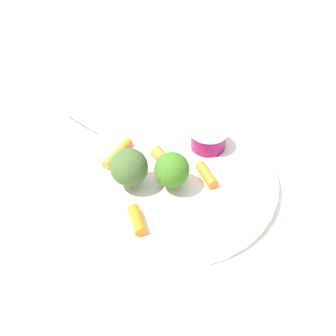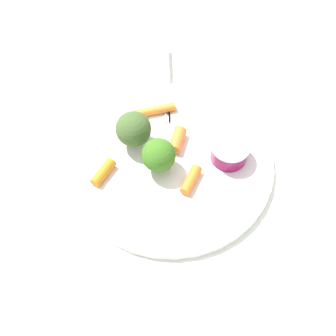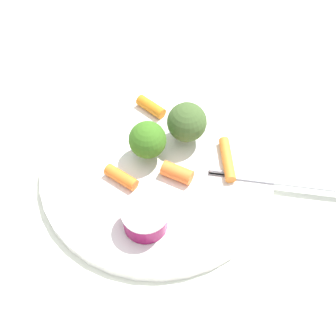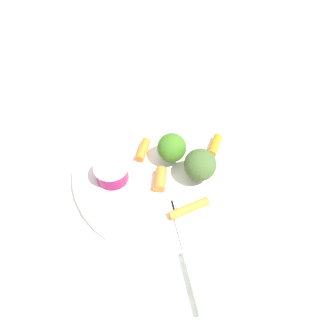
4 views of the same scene
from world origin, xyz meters
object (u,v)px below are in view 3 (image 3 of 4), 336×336
broccoli_floret_1 (187,122)px  carrot_stick_0 (227,159)px  sauce_cup (145,218)px  carrot_stick_1 (121,177)px  carrot_stick_3 (177,173)px  broccoli_floret_0 (148,140)px  fork (276,182)px  carrot_stick_2 (151,107)px  plate (157,171)px

broccoli_floret_1 → carrot_stick_0: size_ratio=0.93×
sauce_cup → carrot_stick_1: 0.07m
carrot_stick_1 → carrot_stick_3: bearing=-76.8°
sauce_cup → broccoli_floret_0: size_ratio=0.98×
sauce_cup → carrot_stick_1: sauce_cup is taller
sauce_cup → carrot_stick_0: 0.13m
carrot_stick_3 → fork: bearing=-85.2°
carrot_stick_2 → fork: (-0.09, -0.16, -0.01)m
broccoli_floret_0 → carrot_stick_1: (-0.04, 0.02, -0.02)m
carrot_stick_1 → fork: (0.02, -0.18, -0.01)m
broccoli_floret_1 → fork: bearing=-113.8°
carrot_stick_0 → carrot_stick_3: 0.06m
sauce_cup → broccoli_floret_1: (0.13, -0.03, 0.02)m
carrot_stick_1 → carrot_stick_2: (0.11, -0.02, 0.00)m
plate → carrot_stick_3: (-0.01, -0.03, 0.01)m
carrot_stick_1 → carrot_stick_2: size_ratio=1.03×
carrot_stick_1 → fork: size_ratio=0.25×
sauce_cup → plate: bearing=-0.2°
carrot_stick_0 → carrot_stick_1: 0.13m
broccoli_floret_0 → carrot_stick_1: bearing=149.2°
plate → sauce_cup: sauce_cup is taller
broccoli_floret_1 → carrot_stick_3: bearing=176.9°
carrot_stick_2 → carrot_stick_3: 0.11m
sauce_cup → carrot_stick_3: sauce_cup is taller
plate → broccoli_floret_0: (0.02, 0.01, 0.04)m
sauce_cup → carrot_stick_3: bearing=-20.3°
fork → carrot_stick_1: bearing=97.9°
plate → carrot_stick_0: (0.02, -0.08, 0.01)m
sauce_cup → carrot_stick_2: size_ratio=1.29×
broccoli_floret_0 → carrot_stick_2: (0.07, 0.01, -0.02)m
sauce_cup → carrot_stick_0: bearing=-39.6°
carrot_stick_0 → fork: size_ratio=0.37×
sauce_cup → carrot_stick_2: (0.17, 0.02, -0.01)m
sauce_cup → carrot_stick_1: size_ratio=1.25×
broccoli_floret_0 → carrot_stick_1: broccoli_floret_0 is taller
sauce_cup → carrot_stick_2: sauce_cup is taller
broccoli_floret_0 → fork: 0.16m
carrot_stick_2 → sauce_cup: bearing=-172.3°
broccoli_floret_0 → carrot_stick_2: size_ratio=1.31×
sauce_cup → broccoli_floret_0: broccoli_floret_0 is taller
carrot_stick_0 → carrot_stick_2: 0.12m
broccoli_floret_0 → sauce_cup: bearing=-171.9°
plate → broccoli_floret_0: size_ratio=5.30×
broccoli_floret_0 → carrot_stick_3: size_ratio=1.45×
plate → broccoli_floret_0: broccoli_floret_0 is taller
carrot_stick_1 → broccoli_floret_0: bearing=-30.8°
broccoli_floret_0 → carrot_stick_3: (-0.03, -0.04, -0.02)m
carrot_stick_1 → broccoli_floret_1: bearing=-42.1°
carrot_stick_0 → broccoli_floret_1: bearing=61.4°
carrot_stick_0 → carrot_stick_1: bearing=110.6°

